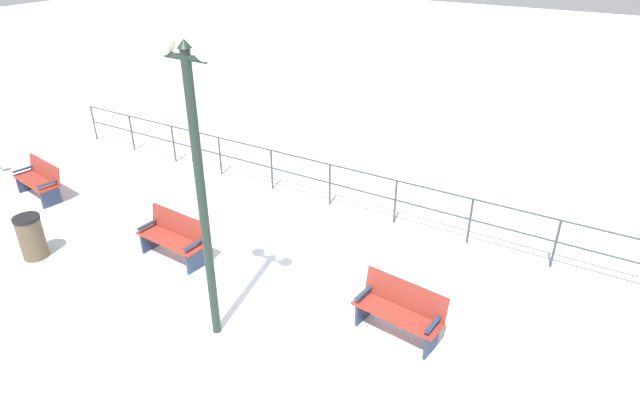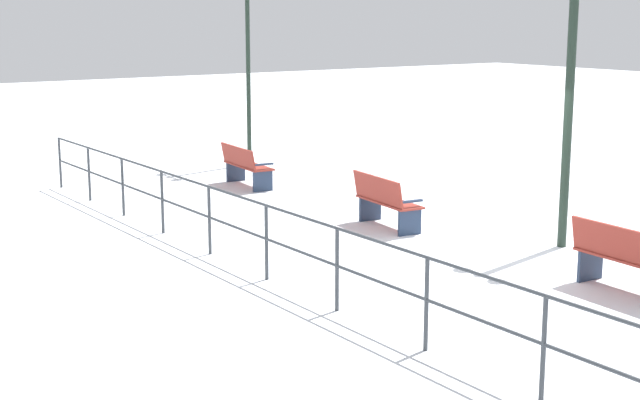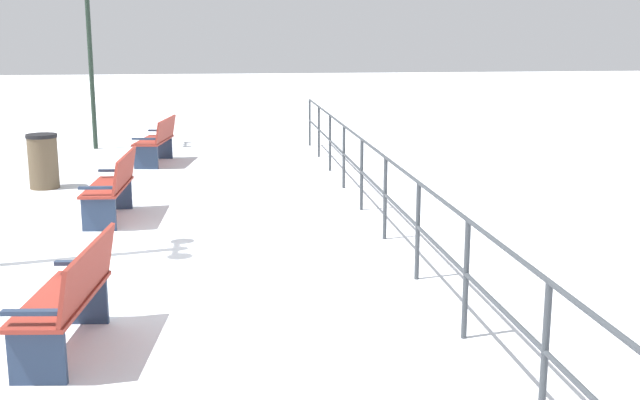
{
  "view_description": "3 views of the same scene",
  "coord_description": "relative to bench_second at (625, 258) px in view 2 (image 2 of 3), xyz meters",
  "views": [
    {
      "loc": [
        6.37,
        4.84,
        6.11
      ],
      "look_at": [
        -2.22,
        -0.33,
        0.85
      ],
      "focal_mm": 30.02,
      "sensor_mm": 36.0,
      "label": 1
    },
    {
      "loc": [
        -10.02,
        -9.96,
        3.68
      ],
      "look_at": [
        -2.06,
        1.67,
        0.83
      ],
      "focal_mm": 52.43,
      "sensor_mm": 36.0,
      "label": 2
    },
    {
      "loc": [
        -1.45,
        8.87,
        2.65
      ],
      "look_at": [
        -2.68,
        -0.78,
        0.55
      ],
      "focal_mm": 44.64,
      "sensor_mm": 36.0,
      "label": 3
    }
  ],
  "objects": [
    {
      "name": "lamppost_far",
      "position": [
        1.28,
        12.07,
        2.97
      ],
      "size": [
        0.24,
        1.05,
        5.13
      ],
      "color": "#1E2D23",
      "rests_on": "ground"
    },
    {
      "name": "bench_fourth",
      "position": [
        -0.27,
        9.58,
        -0.02
      ],
      "size": [
        0.68,
        1.61,
        0.88
      ],
      "rotation": [
        0.0,
        0.0,
        -0.09
      ],
      "color": "maroon",
      "rests_on": "ground"
    },
    {
      "name": "bench_second",
      "position": [
        0.0,
        0.0,
        0.0
      ],
      "size": [
        0.64,
        1.55,
        0.94
      ],
      "rotation": [
        0.0,
        0.0,
        -0.06
      ],
      "color": "maroon",
      "rests_on": "ground"
    },
    {
      "name": "waterfront_railing",
      "position": [
        -3.58,
        2.39,
        0.23
      ],
      "size": [
        0.05,
        18.66,
        1.08
      ],
      "color": "#383D42",
      "rests_on": "ground"
    },
    {
      "name": "ground_plane",
      "position": [
        -0.06,
        2.39,
        -0.49
      ],
      "size": [
        80.0,
        80.0,
        0.0
      ],
      "primitive_type": "plane",
      "color": "white",
      "rests_on": "ground"
    },
    {
      "name": "lamppost_middle",
      "position": [
        1.28,
        2.18,
        2.74
      ],
      "size": [
        0.29,
        0.99,
        4.82
      ],
      "color": "#1E2D23",
      "rests_on": "ground"
    },
    {
      "name": "bench_third",
      "position": [
        -0.24,
        4.79,
        -0.01
      ],
      "size": [
        0.7,
        1.53,
        0.93
      ],
      "rotation": [
        0.0,
        0.0,
        -0.11
      ],
      "color": "maroon",
      "rests_on": "ground"
    }
  ]
}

